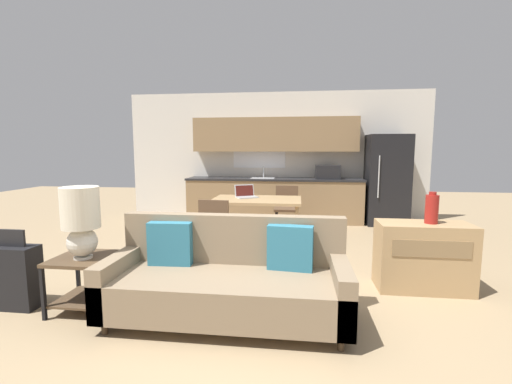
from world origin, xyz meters
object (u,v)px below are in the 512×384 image
couch (228,280)px  suitcase (15,276)px  vase (432,209)px  laptop (246,194)px  dining_chair_far_right (287,206)px  dining_chair_near_left (217,225)px  side_table (85,274)px  credenza (423,256)px  table_lamp (81,219)px  refrigerator (387,180)px  dining_table (257,203)px

couch → suitcase: size_ratio=2.75×
vase → laptop: (-2.20, 1.57, -0.09)m
dining_chair_far_right → dining_chair_near_left: same height
side_table → credenza: size_ratio=0.55×
side_table → dining_chair_far_right: bearing=60.7°
table_lamp → credenza: 3.42m
couch → dining_chair_near_left: (-0.46, 1.49, 0.15)m
couch → suitcase: couch is taller
refrigerator → laptop: bearing=-145.6°
suitcase → side_table: bearing=3.7°
refrigerator → couch: refrigerator is taller
side_table → suitcase: 0.68m
couch → dining_chair_far_right: size_ratio=2.44×
dining_chair_far_right → laptop: size_ratio=2.10×
credenza → dining_chair_near_left: dining_chair_near_left is taller
vase → table_lamp: bearing=-164.6°
dining_table → dining_chair_near_left: dining_chair_near_left is taller
dining_table → couch: 2.32m
dining_table → laptop: 0.26m
refrigerator → dining_chair_near_left: 3.91m
credenza → side_table: bearing=-165.1°
vase → dining_chair_near_left: 2.56m
dining_chair_near_left → table_lamp: bearing=65.0°
dining_chair_far_right → suitcase: size_ratio=1.13×
side_table → laptop: size_ratio=1.29×
couch → suitcase: bearing=-178.1°
dining_chair_far_right → suitcase: dining_chair_far_right is taller
refrigerator → suitcase: 6.12m
vase → dining_chair_far_right: size_ratio=0.39×
vase → dining_chair_near_left: (-2.45, 0.64, -0.38)m
refrigerator → dining_table: refrigerator is taller
table_lamp → dining_chair_near_left: bearing=60.7°
side_table → laptop: bearing=65.1°
refrigerator → credenza: size_ratio=1.89×
refrigerator → dining_table: bearing=-141.6°
refrigerator → suitcase: (-4.37, -4.24, -0.59)m
dining_table → table_lamp: 2.70m
side_table → dining_chair_near_left: size_ratio=0.61×
dining_chair_far_right → suitcase: 4.00m
laptop → dining_chair_near_left: bearing=-133.8°
couch → table_lamp: table_lamp is taller
dining_chair_near_left → suitcase: size_ratio=1.13×
refrigerator → laptop: 3.11m
dining_table → dining_chair_far_right: 0.94m
couch → dining_chair_near_left: 1.56m
refrigerator → side_table: bearing=-131.4°
couch → dining_chair_near_left: bearing=107.1°
laptop → table_lamp: bearing=-143.2°
couch → table_lamp: 1.43m
credenza → vase: bearing=0.2°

